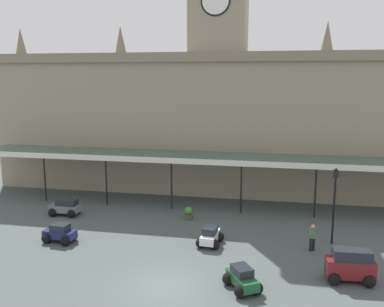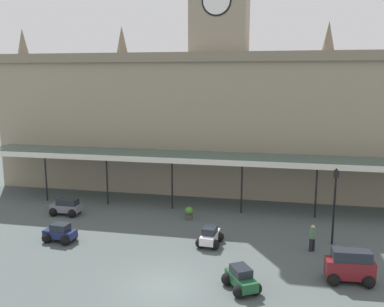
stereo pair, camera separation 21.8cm
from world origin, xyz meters
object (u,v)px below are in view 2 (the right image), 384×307
at_px(pedestrian_beside_cars, 312,237).
at_px(victorian_lamppost, 335,198).
at_px(car_white_sedan, 210,237).
at_px(planter_near_kerb, 189,213).
at_px(car_green_sedan, 241,280).
at_px(car_maroon_van, 350,268).
at_px(car_navy_sedan, 60,234).
at_px(car_grey_estate, 66,208).

xyz_separation_m(pedestrian_beside_cars, victorian_lamppost, (1.33, 1.44, 2.13)).
distance_m(car_white_sedan, planter_near_kerb, 4.98).
bearing_deg(victorian_lamppost, car_green_sedan, -126.28).
height_order(car_maroon_van, pedestrian_beside_cars, car_maroon_van).
bearing_deg(victorian_lamppost, planter_near_kerb, 164.56).
bearing_deg(pedestrian_beside_cars, car_green_sedan, -124.38).
height_order(car_navy_sedan, car_green_sedan, same).
relative_size(car_white_sedan, planter_near_kerb, 2.20).
height_order(pedestrian_beside_cars, victorian_lamppost, victorian_lamppost).
relative_size(car_maroon_van, pedestrian_beside_cars, 1.47).
distance_m(car_navy_sedan, victorian_lamppost, 17.50).
relative_size(car_white_sedan, car_green_sedan, 0.94).
relative_size(car_navy_sedan, victorian_lamppost, 0.43).
xyz_separation_m(car_maroon_van, car_green_sedan, (-5.38, -1.88, -0.30)).
xyz_separation_m(car_grey_estate, pedestrian_beside_cars, (17.91, -3.22, 0.34)).
xyz_separation_m(car_maroon_van, car_navy_sedan, (-17.29, 1.98, -0.30)).
height_order(car_green_sedan, victorian_lamppost, victorian_lamppost).
bearing_deg(car_white_sedan, pedestrian_beside_cars, 2.38).
distance_m(car_maroon_van, victorian_lamppost, 5.57).
bearing_deg(car_maroon_van, car_white_sedan, 156.46).
distance_m(car_grey_estate, victorian_lamppost, 19.48).
distance_m(pedestrian_beside_cars, victorian_lamppost, 2.90).
distance_m(car_maroon_van, car_grey_estate, 20.68).
xyz_separation_m(car_navy_sedan, pedestrian_beside_cars, (15.70, 1.67, 0.41)).
relative_size(car_maroon_van, car_green_sedan, 1.09).
xyz_separation_m(car_maroon_van, car_grey_estate, (-19.50, 6.88, -0.24)).
bearing_deg(car_maroon_van, planter_near_kerb, 142.26).
height_order(car_maroon_van, victorian_lamppost, victorian_lamppost).
height_order(car_maroon_van, car_white_sedan, car_maroon_van).
bearing_deg(victorian_lamppost, car_maroon_van, -87.10).
height_order(car_navy_sedan, planter_near_kerb, car_navy_sedan).
bearing_deg(planter_near_kerb, car_maroon_van, -37.74).
relative_size(car_grey_estate, victorian_lamppost, 0.46).
bearing_deg(planter_near_kerb, car_green_sedan, -64.06).
relative_size(car_navy_sedan, pedestrian_beside_cars, 1.27).
height_order(car_white_sedan, planter_near_kerb, car_white_sedan).
distance_m(pedestrian_beside_cars, planter_near_kerb, 9.47).
distance_m(car_navy_sedan, pedestrian_beside_cars, 15.80).
height_order(pedestrian_beside_cars, planter_near_kerb, pedestrian_beside_cars).
xyz_separation_m(car_grey_estate, victorian_lamppost, (19.24, -1.78, 2.47)).
xyz_separation_m(car_green_sedan, car_grey_estate, (-14.12, 8.76, 0.06)).
distance_m(car_navy_sedan, planter_near_kerb, 9.26).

